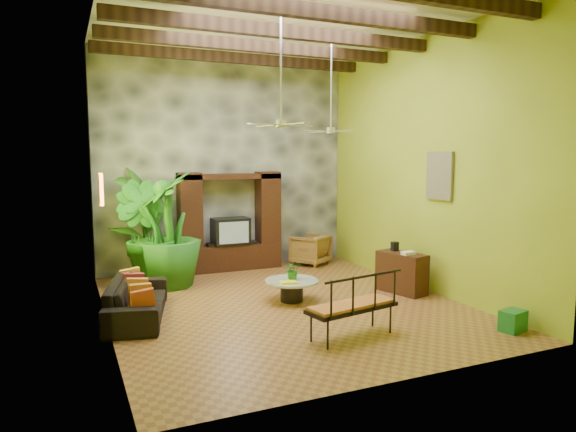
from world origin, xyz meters
name	(u,v)px	position (x,y,z in m)	size (l,w,h in m)	color
ground	(283,304)	(0.00, 0.00, 0.00)	(7.00, 7.00, 0.00)	brown
ceiling	(283,18)	(0.00, 0.00, 5.00)	(6.00, 7.00, 0.02)	silver
back_wall	(225,163)	(0.00, 3.50, 2.50)	(6.00, 0.02, 5.00)	#909D23
left_wall	(102,167)	(-3.00, 0.00, 2.50)	(0.02, 7.00, 5.00)	#909D23
right_wall	(421,165)	(3.00, 0.00, 2.50)	(0.02, 7.00, 5.00)	#909D23
stone_accent_wall	(226,163)	(0.00, 3.44, 2.50)	(5.98, 0.10, 4.98)	#3F4147
ceiling_beams	(283,31)	(0.00, 0.00, 4.78)	(5.95, 5.36, 0.22)	black
entertainment_center	(230,229)	(0.00, 3.14, 0.97)	(2.40, 0.55, 2.30)	black
ceiling_fan_front	(281,111)	(-0.20, -0.40, 3.40)	(1.28, 1.28, 1.86)	silver
ceiling_fan_back	(331,120)	(1.60, 1.20, 3.40)	(1.28, 1.28, 1.86)	silver
wall_art_mask	(101,189)	(-2.96, 1.00, 2.10)	(0.06, 0.32, 0.55)	orange
wall_art_painting	(440,176)	(2.96, -0.60, 2.30)	(0.06, 0.70, 0.90)	#225D7D
sofa	(137,299)	(-2.52, 0.23, 0.31)	(2.15, 0.84, 0.63)	black
wicker_armchair	(310,249)	(1.99, 2.91, 0.37)	(0.80, 0.82, 0.75)	brown
tall_plant_a	(143,221)	(-1.99, 3.15, 1.25)	(1.32, 0.89, 2.50)	#2D6B1C
tall_plant_b	(145,234)	(-2.07, 2.28, 1.10)	(1.21, 0.97, 2.19)	#1D661B
tall_plant_c	(168,229)	(-1.64, 2.11, 1.19)	(1.33, 1.33, 2.37)	#20631A
coffee_table	(292,288)	(0.23, 0.11, 0.26)	(0.99, 0.99, 0.40)	black
centerpiece_plant	(293,270)	(0.27, 0.16, 0.58)	(0.32, 0.28, 0.36)	#26691B
yellow_tray	(289,282)	(0.08, -0.07, 0.42)	(0.29, 0.20, 0.03)	gold
iron_bench	(355,303)	(0.26, -2.06, 0.54)	(1.49, 0.78, 0.57)	black
side_console	(402,273)	(2.46, -0.19, 0.39)	(0.44, 0.99, 0.79)	#341E10
green_bin	(513,321)	(2.65, -2.75, 0.16)	(0.37, 0.28, 0.33)	#22802B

